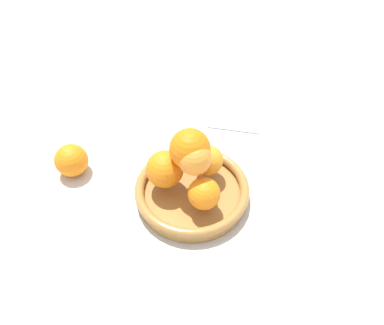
{
  "coord_description": "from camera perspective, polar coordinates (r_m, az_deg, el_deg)",
  "views": [
    {
      "loc": [
        0.46,
        0.19,
        0.64
      ],
      "look_at": [
        0.0,
        0.0,
        0.11
      ],
      "focal_mm": 35.0,
      "sensor_mm": 36.0,
      "label": 1
    }
  ],
  "objects": [
    {
      "name": "stray_orange",
      "position": [
        0.87,
        -17.89,
        0.32
      ],
      "size": [
        0.07,
        0.07,
        0.07
      ],
      "primitive_type": "sphere",
      "color": "orange",
      "rests_on": "ground_plane"
    },
    {
      "name": "fruit_bowl",
      "position": [
        0.79,
        0.0,
        -4.33
      ],
      "size": [
        0.24,
        0.24,
        0.04
      ],
      "color": "#A57238",
      "rests_on": "ground_plane"
    },
    {
      "name": "napkin_folded",
      "position": [
        1.01,
        6.9,
        7.33
      ],
      "size": [
        0.16,
        0.16,
        0.01
      ],
      "primitive_type": "cube",
      "rotation": [
        0.0,
        0.0,
        0.21
      ],
      "color": "silver",
      "rests_on": "ground_plane"
    },
    {
      "name": "orange_pile",
      "position": [
        0.74,
        -0.48,
        -0.19
      ],
      "size": [
        0.15,
        0.17,
        0.14
      ],
      "color": "orange",
      "rests_on": "fruit_bowl"
    },
    {
      "name": "ground_plane",
      "position": [
        0.81,
        0.0,
        -5.22
      ],
      "size": [
        4.0,
        4.0,
        0.0
      ],
      "primitive_type": "plane",
      "color": "beige"
    }
  ]
}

